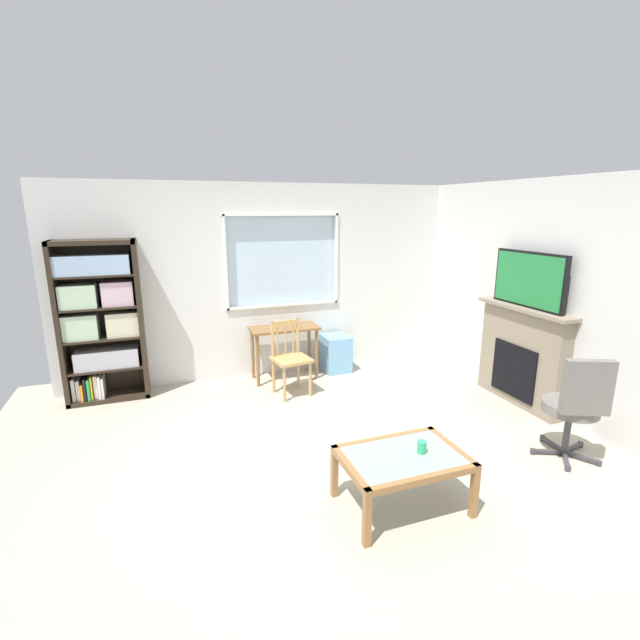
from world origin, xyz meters
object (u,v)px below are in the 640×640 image
(wooden_chair, at_px, (290,357))
(office_chair, at_px, (576,403))
(plastic_drawer_unit, at_px, (335,353))
(fireplace, at_px, (521,355))
(bookshelf, at_px, (100,318))
(tv, at_px, (529,280))
(coffee_table, at_px, (403,463))
(sippy_cup, at_px, (422,447))
(desk_under_window, at_px, (284,336))

(wooden_chair, bearing_deg, office_chair, -50.19)
(plastic_drawer_unit, bearing_deg, office_chair, -68.90)
(wooden_chair, distance_m, plastic_drawer_unit, 1.02)
(wooden_chair, distance_m, fireplace, 2.69)
(bookshelf, height_order, tv, bookshelf)
(tv, bearing_deg, wooden_chair, 154.21)
(coffee_table, relative_size, sippy_cup, 10.19)
(fireplace, distance_m, tv, 0.88)
(plastic_drawer_unit, xyz_separation_m, sippy_cup, (-0.49, -2.95, 0.23))
(wooden_chair, height_order, fireplace, fireplace)
(desk_under_window, height_order, sippy_cup, desk_under_window)
(desk_under_window, xyz_separation_m, office_chair, (1.86, -2.84, -0.03))
(sippy_cup, bearing_deg, desk_under_window, 95.11)
(fireplace, relative_size, tv, 1.29)
(bookshelf, height_order, plastic_drawer_unit, bookshelf)
(bookshelf, bearing_deg, sippy_cup, -51.08)
(plastic_drawer_unit, relative_size, tv, 0.52)
(desk_under_window, distance_m, office_chair, 3.40)
(office_chair, xyz_separation_m, sippy_cup, (-1.60, -0.06, -0.08))
(office_chair, distance_m, sippy_cup, 1.61)
(desk_under_window, xyz_separation_m, wooden_chair, (-0.07, -0.51, -0.12))
(bookshelf, distance_m, plastic_drawer_unit, 3.01)
(bookshelf, xyz_separation_m, tv, (4.50, -1.78, 0.47))
(desk_under_window, bearing_deg, plastic_drawer_unit, 3.82)
(bookshelf, height_order, office_chair, bookshelf)
(wooden_chair, xyz_separation_m, sippy_cup, (0.33, -2.38, 0.01))
(coffee_table, bearing_deg, office_chair, 1.56)
(wooden_chair, distance_m, sippy_cup, 2.41)
(bookshelf, bearing_deg, office_chair, -36.16)
(plastic_drawer_unit, bearing_deg, fireplace, -47.14)
(desk_under_window, height_order, wooden_chair, wooden_chair)
(sippy_cup, bearing_deg, office_chair, 2.12)
(bookshelf, xyz_separation_m, desk_under_window, (2.17, -0.11, -0.41))
(coffee_table, bearing_deg, plastic_drawer_unit, 77.71)
(office_chair, relative_size, coffee_table, 1.09)
(plastic_drawer_unit, height_order, sippy_cup, sippy_cup)
(bookshelf, xyz_separation_m, fireplace, (4.52, -1.78, -0.41))
(wooden_chair, relative_size, tv, 0.92)
(fireplace, relative_size, sippy_cup, 14.06)
(plastic_drawer_unit, relative_size, coffee_table, 0.55)
(coffee_table, bearing_deg, fireplace, 28.31)
(tv, bearing_deg, desk_under_window, 144.28)
(bookshelf, relative_size, fireplace, 1.48)
(fireplace, xyz_separation_m, office_chair, (-0.49, -1.16, -0.02))
(desk_under_window, xyz_separation_m, sippy_cup, (0.26, -2.90, -0.10))
(fireplace, bearing_deg, bookshelf, 158.45)
(desk_under_window, height_order, plastic_drawer_unit, desk_under_window)
(bookshelf, distance_m, office_chair, 5.01)
(bookshelf, xyz_separation_m, plastic_drawer_unit, (2.91, -0.06, -0.74))
(plastic_drawer_unit, bearing_deg, sippy_cup, -99.42)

